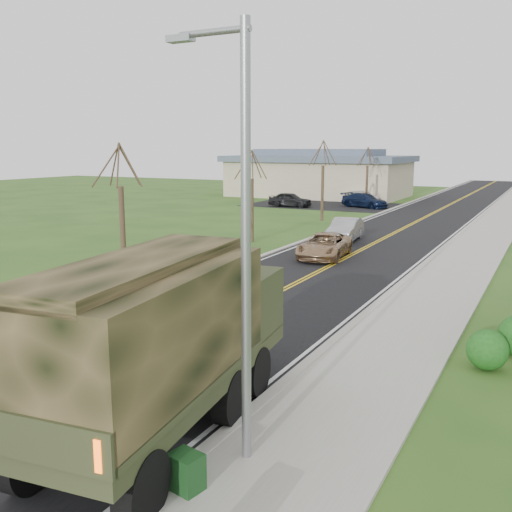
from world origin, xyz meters
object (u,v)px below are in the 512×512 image
Objects in this scene: suv_champagne at (324,246)px; sedan_silver at (345,230)px; utility_box_far at (186,472)px; military_truck at (159,332)px.

suv_champagne is 1.09× the size of sedan_silver.
utility_box_far is (6.53, -26.97, -0.30)m from sedan_silver.
sedan_silver reaches higher than suv_champagne.
sedan_silver is at bearing 93.68° from military_truck.
sedan_silver is at bearing 114.52° from utility_box_far.
suv_champagne is 21.88m from utility_box_far.
military_truck is 20.07m from suv_champagne.
utility_box_far is at bearing -49.74° from military_truck.
utility_box_far is at bearing -82.02° from sedan_silver.
suv_champagne is at bearing 94.40° from military_truck.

